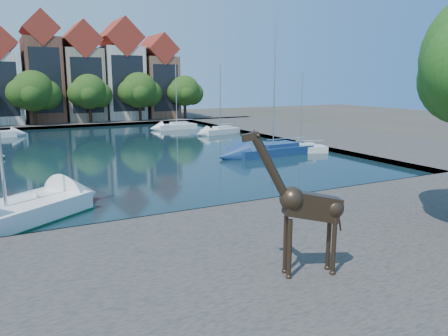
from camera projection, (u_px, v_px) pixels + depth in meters
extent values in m
plane|color=#38332B|center=(236.00, 211.00, 23.89)|extent=(160.00, 160.00, 0.00)
cube|color=black|center=(122.00, 150.00, 44.74)|extent=(38.00, 50.00, 0.08)
cube|color=#4A4440|center=(319.00, 251.00, 17.75)|extent=(50.00, 14.00, 0.50)
cube|color=#4A4440|center=(72.00, 122.00, 72.50)|extent=(60.00, 16.00, 0.50)
cube|color=#4A4440|center=(315.00, 134.00, 56.03)|extent=(14.00, 52.00, 0.50)
cube|color=brown|center=(43.00, 80.00, 69.35)|extent=(5.39, 9.00, 13.00)
cube|color=#9F2B1F|center=(39.00, 30.00, 67.83)|extent=(5.44, 9.18, 5.44)
cube|color=black|center=(46.00, 80.00, 65.46)|extent=(4.40, 0.05, 9.75)
cube|color=tan|center=(82.00, 85.00, 72.22)|extent=(5.88, 9.00, 11.50)
cube|color=#9F2B1F|center=(79.00, 41.00, 70.82)|extent=(5.94, 9.18, 5.94)
cube|color=black|center=(87.00, 85.00, 68.33)|extent=(4.80, 0.05, 8.62)
cube|color=beige|center=(121.00, 83.00, 75.12)|extent=(6.37, 9.00, 12.00)
cube|color=#9F2B1F|center=(119.00, 39.00, 73.65)|extent=(6.43, 9.18, 6.43)
cube|color=black|center=(128.00, 84.00, 71.23)|extent=(5.20, 0.05, 9.00)
cube|color=brown|center=(157.00, 88.00, 78.22)|extent=(5.39, 9.00, 10.50)
cube|color=#9F2B1F|center=(156.00, 50.00, 76.94)|extent=(5.44, 9.18, 5.44)
cube|color=black|center=(166.00, 88.00, 74.32)|extent=(4.40, 0.05, 7.88)
cylinder|color=#332114|center=(35.00, 114.00, 64.64)|extent=(0.50, 0.50, 3.20)
sphere|color=#234413|center=(33.00, 91.00, 63.96)|extent=(6.00, 6.00, 6.00)
sphere|color=#234413|center=(46.00, 95.00, 65.16)|extent=(4.50, 4.50, 4.50)
sphere|color=#234413|center=(21.00, 93.00, 62.93)|extent=(4.20, 4.20, 4.20)
cylinder|color=#332114|center=(90.00, 112.00, 68.26)|extent=(0.50, 0.50, 3.20)
sphere|color=#234413|center=(89.00, 92.00, 67.63)|extent=(5.40, 5.40, 5.40)
sphere|color=#234413|center=(99.00, 95.00, 68.73)|extent=(4.05, 4.05, 4.05)
sphere|color=#234413|center=(80.00, 93.00, 66.66)|extent=(3.78, 3.78, 3.78)
cylinder|color=#332114|center=(140.00, 111.00, 71.89)|extent=(0.50, 0.50, 3.20)
sphere|color=#234413|center=(139.00, 90.00, 71.23)|extent=(5.80, 5.80, 5.80)
sphere|color=#234413|center=(149.00, 94.00, 72.40)|extent=(4.35, 4.35, 4.35)
sphere|color=#234413|center=(130.00, 92.00, 70.22)|extent=(4.06, 4.06, 4.06)
cylinder|color=#332114|center=(185.00, 109.00, 75.52)|extent=(0.50, 0.50, 3.20)
sphere|color=#234413|center=(185.00, 91.00, 74.89)|extent=(5.20, 5.20, 5.20)
sphere|color=#234413|center=(192.00, 94.00, 75.97)|extent=(3.90, 3.90, 3.90)
sphere|color=#234413|center=(178.00, 92.00, 73.95)|extent=(3.64, 3.64, 3.64)
cylinder|color=#332619|center=(290.00, 249.00, 14.53)|extent=(0.16, 0.16, 2.07)
cylinder|color=#332619|center=(285.00, 244.00, 14.95)|extent=(0.16, 0.16, 2.07)
cylinder|color=#332619|center=(334.00, 246.00, 14.82)|extent=(0.16, 0.16, 2.07)
cylinder|color=#332619|center=(329.00, 241.00, 15.23)|extent=(0.16, 0.16, 2.07)
cube|color=#332619|center=(313.00, 206.00, 14.62)|extent=(2.07, 1.10, 1.21)
cylinder|color=#332619|center=(271.00, 169.00, 14.09)|extent=(1.35, 0.67, 2.14)
cube|color=#332619|center=(250.00, 137.00, 13.76)|extent=(0.60, 0.34, 0.33)
cube|color=silver|center=(300.00, 149.00, 42.71)|extent=(5.40, 3.18, 0.80)
cube|color=silver|center=(300.00, 146.00, 42.66)|extent=(2.50, 1.84, 0.44)
cylinder|color=#B2B2B7|center=(302.00, 109.00, 41.96)|extent=(0.11, 0.11, 7.20)
cube|color=navy|center=(273.00, 149.00, 41.60)|extent=(8.53, 3.42, 0.99)
cube|color=navy|center=(273.00, 146.00, 41.53)|extent=(3.78, 2.26, 0.55)
cylinder|color=#B2B2B7|center=(274.00, 84.00, 40.39)|extent=(0.13, 0.13, 11.65)
cube|color=silver|center=(220.00, 130.00, 57.67)|extent=(5.66, 3.03, 0.89)
cube|color=silver|center=(220.00, 128.00, 57.62)|extent=(2.59, 1.81, 0.50)
cylinder|color=#B2B2B7|center=(220.00, 96.00, 56.79)|extent=(0.12, 0.12, 8.40)
cube|color=silver|center=(177.00, 126.00, 63.26)|extent=(5.63, 2.01, 0.92)
cube|color=silver|center=(177.00, 124.00, 63.20)|extent=(2.47, 1.39, 0.51)
cylinder|color=#B2B2B7|center=(176.00, 95.00, 62.38)|extent=(0.12, 0.12, 8.43)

